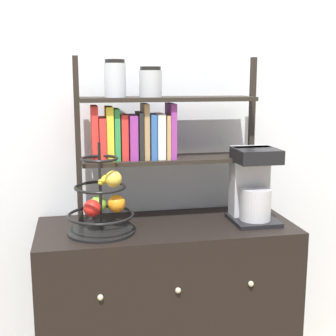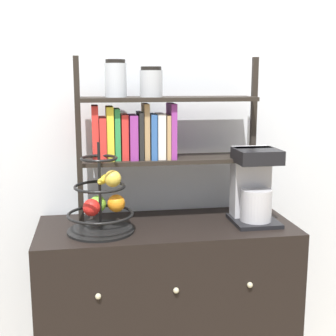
% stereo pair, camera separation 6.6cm
% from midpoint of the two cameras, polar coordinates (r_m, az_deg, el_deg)
% --- Properties ---
extents(wall_back, '(7.00, 0.05, 2.60)m').
position_cam_midpoint_polar(wall_back, '(2.28, -0.53, 4.70)').
color(wall_back, silver).
rests_on(wall_back, ground_plane).
extents(sideboard, '(1.13, 0.49, 0.91)m').
position_cam_midpoint_polar(sideboard, '(2.27, 0.68, -17.91)').
color(sideboard, black).
rests_on(sideboard, ground_plane).
extents(coffee_maker, '(0.20, 0.22, 0.34)m').
position_cam_midpoint_polar(coffee_maker, '(2.13, 11.25, -2.13)').
color(coffee_maker, black).
rests_on(coffee_maker, sideboard).
extents(fruit_stand, '(0.28, 0.28, 0.38)m').
position_cam_midpoint_polar(fruit_stand, '(1.98, -7.10, -4.26)').
color(fruit_stand, black).
rests_on(fruit_stand, sideboard).
extents(shelf_hutch, '(0.82, 0.20, 0.73)m').
position_cam_midpoint_polar(shelf_hutch, '(2.08, -1.82, 5.16)').
color(shelf_hutch, black).
rests_on(shelf_hutch, sideboard).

